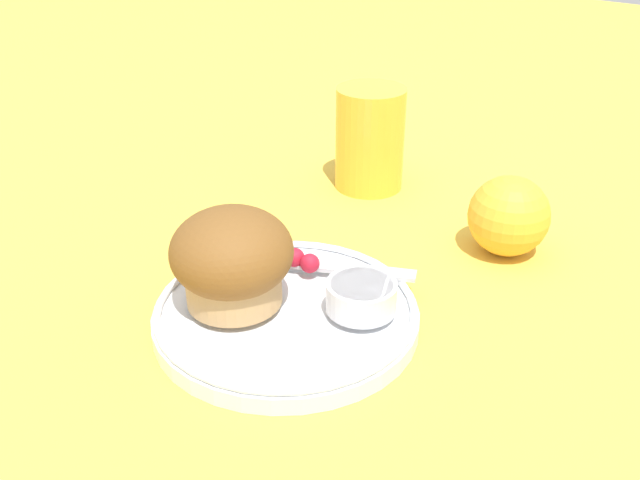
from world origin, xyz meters
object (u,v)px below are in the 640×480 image
butter_knife (325,266)px  orange_fruit (509,216)px  muffin (232,259)px  juice_glass (370,139)px

butter_knife → orange_fruit: (0.10, 0.15, 0.02)m
muffin → orange_fruit: muffin is taller
muffin → juice_glass: (-0.06, 0.28, -0.00)m
muffin → juice_glass: size_ratio=0.85×
muffin → juice_glass: bearing=101.9°
orange_fruit → juice_glass: juice_glass is taller
butter_knife → muffin: bearing=-133.2°
orange_fruit → muffin: bearing=-118.0°
muffin → butter_knife: size_ratio=0.65×
muffin → butter_knife: 0.09m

